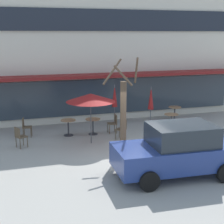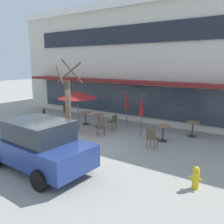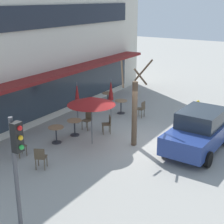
{
  "view_description": "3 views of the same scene",
  "coord_description": "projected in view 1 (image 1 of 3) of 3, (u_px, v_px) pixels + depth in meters",
  "views": [
    {
      "loc": [
        -4.63,
        -11.67,
        4.67
      ],
      "look_at": [
        -0.11,
        2.92,
        1.17
      ],
      "focal_mm": 55.0,
      "sensor_mm": 36.0,
      "label": 1
    },
    {
      "loc": [
        7.19,
        -6.98,
        3.66
      ],
      "look_at": [
        0.14,
        3.4,
        1.06
      ],
      "focal_mm": 38.0,
      "sensor_mm": 36.0,
      "label": 2
    },
    {
      "loc": [
        -12.81,
        -5.99,
        6.23
      ],
      "look_at": [
        0.39,
        2.23,
        1.04
      ],
      "focal_mm": 55.0,
      "sensor_mm": 36.0,
      "label": 3
    }
  ],
  "objects": [
    {
      "name": "cafe_table_streetside",
      "position": [
        68.0,
        125.0,
        15.98
      ],
      "size": [
        0.7,
        0.7,
        0.76
      ],
      "color": "#333338",
      "rests_on": "ground"
    },
    {
      "name": "patio_umbrella_green_folded",
      "position": [
        91.0,
        98.0,
        14.52
      ],
      "size": [
        2.1,
        2.1,
        2.2
      ],
      "color": "#4C4C51",
      "rests_on": "ground"
    },
    {
      "name": "cafe_table_by_tree",
      "position": [
        175.0,
        111.0,
        18.8
      ],
      "size": [
        0.7,
        0.7,
        0.76
      ],
      "color": "#333338",
      "rests_on": "ground"
    },
    {
      "name": "building_facade",
      "position": [
        81.0,
        49.0,
        21.69
      ],
      "size": [
        19.88,
        9.1,
        7.44
      ],
      "color": "beige",
      "rests_on": "ground"
    },
    {
      "name": "cafe_table_mid_patio",
      "position": [
        93.0,
        124.0,
        16.17
      ],
      "size": [
        0.7,
        0.7,
        0.76
      ],
      "color": "#333338",
      "rests_on": "ground"
    },
    {
      "name": "patio_umbrella_corner_open",
      "position": [
        151.0,
        98.0,
        16.5
      ],
      "size": [
        0.28,
        0.28,
        2.2
      ],
      "color": "#4C4C51",
      "rests_on": "ground"
    },
    {
      "name": "ground_plane",
      "position": [
        137.0,
        157.0,
        13.24
      ],
      "size": [
        80.0,
        80.0,
        0.0
      ],
      "primitive_type": "plane",
      "color": "#9E9B93"
    },
    {
      "name": "patio_umbrella_cream_folded",
      "position": [
        115.0,
        96.0,
        17.08
      ],
      "size": [
        0.28,
        0.28,
        2.2
      ],
      "color": "#4C4C51",
      "rests_on": "ground"
    },
    {
      "name": "parked_sedan",
      "position": [
        178.0,
        150.0,
        11.4
      ],
      "size": [
        4.28,
        2.17,
        1.76
      ],
      "color": "navy",
      "rests_on": "ground"
    },
    {
      "name": "cafe_table_near_wall",
      "position": [
        171.0,
        119.0,
        17.12
      ],
      "size": [
        0.7,
        0.7,
        0.76
      ],
      "color": "#333338",
      "rests_on": "ground"
    },
    {
      "name": "cafe_chair_0",
      "position": [
        114.0,
        122.0,
        16.43
      ],
      "size": [
        0.42,
        0.42,
        0.89
      ],
      "color": "brown",
      "rests_on": "ground"
    },
    {
      "name": "cafe_chair_1",
      "position": [
        184.0,
        125.0,
        15.93
      ],
      "size": [
        0.4,
        0.4,
        0.89
      ],
      "color": "brown",
      "rests_on": "ground"
    },
    {
      "name": "cafe_chair_2",
      "position": [
        20.0,
        136.0,
        14.26
      ],
      "size": [
        0.54,
        0.54,
        0.89
      ],
      "color": "brown",
      "rests_on": "ground"
    },
    {
      "name": "cafe_chair_4",
      "position": [
        26.0,
        126.0,
        15.76
      ],
      "size": [
        0.47,
        0.47,
        0.89
      ],
      "color": "brown",
      "rests_on": "ground"
    },
    {
      "name": "street_tree",
      "position": [
        123.0,
        113.0,
        13.34
      ],
      "size": [
        1.44,
        1.44,
        3.84
      ],
      "color": "brown",
      "rests_on": "ground"
    },
    {
      "name": "cafe_chair_3",
      "position": [
        122.0,
        128.0,
        15.36
      ],
      "size": [
        0.56,
        0.56,
        0.89
      ],
      "color": "brown",
      "rests_on": "ground"
    }
  ]
}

